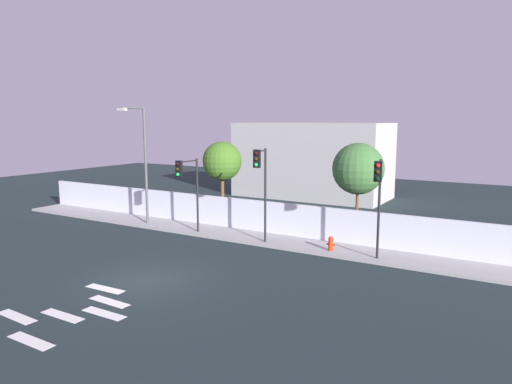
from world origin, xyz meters
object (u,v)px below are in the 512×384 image
Objects in this scene: street_lamp_curbside at (143,156)px; roadside_tree_leftmost at (222,161)px; traffic_light_center at (378,188)px; fire_hydrant at (331,243)px; roadside_tree_midleft at (358,169)px; traffic_light_left at (187,180)px; traffic_light_right at (261,176)px.

street_lamp_curbside is 4.90m from roadside_tree_leftmost.
traffic_light_center is 6.37× the size of fire_hydrant.
street_lamp_curbside is 1.37× the size of roadside_tree_leftmost.
traffic_light_center is at bearing -18.98° from roadside_tree_leftmost.
roadside_tree_leftmost is at bearing 41.78° from street_lamp_curbside.
traffic_light_center is 0.89× the size of roadside_tree_leftmost.
roadside_tree_leftmost is (-8.66, 3.08, 3.43)m from fire_hydrant.
roadside_tree_midleft is at bearing 0.00° from roadside_tree_leftmost.
roadside_tree_leftmost is (3.65, 3.26, -0.39)m from street_lamp_curbside.
traffic_light_right reaches higher than traffic_light_left.
traffic_light_center is 6.05m from traffic_light_right.
fire_hydrant is at bearing 0.81° from street_lamp_curbside.
roadside_tree_midleft is at bearing 120.49° from traffic_light_center.
street_lamp_curbside is 9.81× the size of fire_hydrant.
traffic_light_left is 4.38m from street_lamp_curbside.
roadside_tree_midleft is (12.54, 3.26, -0.40)m from street_lamp_curbside.
roadside_tree_leftmost is at bearing 180.00° from roadside_tree_midleft.
fire_hydrant is at bearing 7.22° from traffic_light_left.
fire_hydrant is (3.56, 0.78, -3.23)m from traffic_light_right.
traffic_light_center is 14.83m from street_lamp_curbside.
street_lamp_curbside reaches higher than traffic_light_left.
street_lamp_curbside reaches higher than traffic_light_right.
traffic_light_left is at bearing -11.67° from street_lamp_curbside.
roadside_tree_leftmost reaches higher than traffic_light_right.
roadside_tree_midleft is at bearing 14.56° from street_lamp_curbside.
traffic_light_center is at bearing -59.51° from roadside_tree_midleft.
traffic_light_left is 0.81× the size of roadside_tree_leftmost.
traffic_light_right is at bearing -37.11° from roadside_tree_leftmost.
traffic_light_right is 4.86m from fire_hydrant.
roadside_tree_leftmost is (-5.10, 3.86, 0.21)m from traffic_light_right.
traffic_light_left is 9.36m from roadside_tree_midleft.
traffic_light_right is at bearing -179.76° from traffic_light_center.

